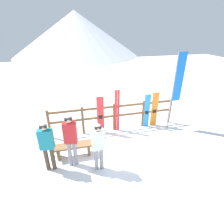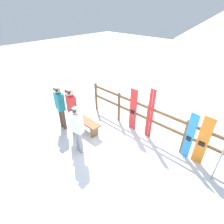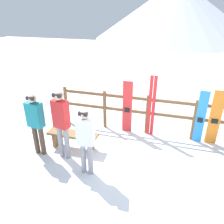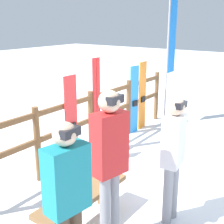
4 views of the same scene
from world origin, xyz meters
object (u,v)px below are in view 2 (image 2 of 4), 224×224
person_red (72,109)px  ski_pair_red (150,115)px  bench (85,122)px  snowboard_red (133,110)px  snowboard_blue (189,136)px  person_teal (60,105)px  snowboard_orange (202,141)px  person_white (77,127)px

person_red → ski_pair_red: bearing=41.5°
bench → snowboard_red: (1.16, 1.23, 0.44)m
ski_pair_red → snowboard_blue: size_ratio=1.20×
person_red → snowboard_blue: size_ratio=1.19×
bench → person_teal: bearing=-147.6°
person_teal → ski_pair_red: ski_pair_red is taller
snowboard_orange → snowboard_red: bearing=180.0°
person_white → ski_pair_red: size_ratio=0.89×
snowboard_blue → person_white: bearing=-140.1°
ski_pair_red → snowboard_orange: bearing=-0.1°
snowboard_blue → snowboard_orange: snowboard_orange is taller
person_red → snowboard_red: bearing=54.2°
snowboard_blue → snowboard_orange: 0.35m
bench → person_white: (0.71, -0.79, 0.60)m
person_teal → snowboard_orange: bearing=21.8°
bench → person_white: bearing=-48.0°
snowboard_red → bench: bearing=-133.2°
snowboard_red → ski_pair_red: bearing=0.3°
bench → person_red: person_red is taller
person_white → snowboard_blue: 3.16m
person_teal → snowboard_orange: (4.19, 1.68, -0.18)m
person_teal → bench: bearing=32.4°
person_teal → snowboard_orange: person_teal is taller
person_white → person_teal: person_teal is taller
person_white → snowboard_orange: size_ratio=1.03×
bench → snowboard_red: size_ratio=0.85×
person_white → snowboard_blue: size_ratio=1.07×
person_teal → snowboard_red: size_ratio=1.03×
person_teal → snowboard_blue: 4.19m
ski_pair_red → snowboard_blue: bearing=-0.2°
person_white → person_teal: (-1.42, 0.35, 0.01)m
person_red → snowboard_orange: person_red is taller
person_red → snowboard_orange: 3.90m
ski_pair_red → bench: bearing=-146.1°
person_teal → snowboard_red: person_teal is taller
person_white → snowboard_red: bearing=77.7°
snowboard_orange → ski_pair_red: bearing=179.9°
person_white → snowboard_red: person_white is taller
ski_pair_red → snowboard_blue: (1.30, -0.00, -0.15)m
bench → snowboard_orange: (3.48, 1.23, 0.43)m
person_teal → snowboard_red: bearing=42.1°
person_white → person_teal: 1.46m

